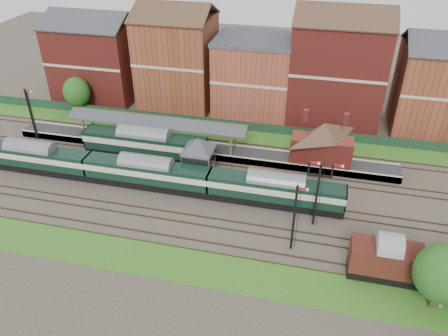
% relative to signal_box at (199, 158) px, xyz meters
% --- Properties ---
extents(ground, '(160.00, 160.00, 0.00)m').
position_rel_signal_box_xyz_m(ground, '(3.00, -3.25, -3.19)').
color(ground, '#473D33').
rests_on(ground, ground).
extents(grass_back, '(90.00, 4.50, 0.06)m').
position_rel_signal_box_xyz_m(grass_back, '(3.00, 12.75, -3.16)').
color(grass_back, '#2D6619').
rests_on(grass_back, ground).
extents(grass_front, '(90.00, 5.00, 0.06)m').
position_rel_signal_box_xyz_m(grass_front, '(3.00, -15.25, -3.16)').
color(grass_front, '#2D6619').
rests_on(grass_front, ground).
extents(fence, '(90.00, 0.12, 1.50)m').
position_rel_signal_box_xyz_m(fence, '(3.00, 14.75, -2.44)').
color(fence, '#193823').
rests_on(fence, ground).
extents(platform, '(55.00, 3.40, 1.00)m').
position_rel_signal_box_xyz_m(platform, '(-2.00, 6.50, -2.69)').
color(platform, '#2D2D2D').
rests_on(platform, ground).
extents(signal_box, '(5.40, 5.40, 6.00)m').
position_rel_signal_box_xyz_m(signal_box, '(0.00, 0.00, 0.00)').
color(signal_box, '#5F6E4E').
rests_on(signal_box, ground).
extents(brick_hut, '(3.20, 2.64, 2.94)m').
position_rel_signal_box_xyz_m(brick_hut, '(8.00, 0.00, -2.00)').
color(brick_hut, brown).
rests_on(brick_hut, ground).
extents(station_building, '(8.10, 8.10, 5.90)m').
position_rel_signal_box_xyz_m(station_building, '(15.00, 6.50, 0.76)').
color(station_building, maroon).
rests_on(station_building, platform).
extents(canopy, '(26.00, 3.89, 4.08)m').
position_rel_signal_box_xyz_m(canopy, '(-8.00, 6.50, 1.39)').
color(canopy, brown).
rests_on(canopy, platform).
extents(semaphore_bracket, '(3.60, 0.25, 8.18)m').
position_rel_signal_box_xyz_m(semaphore_bracket, '(15.04, -5.75, 1.44)').
color(semaphore_bracket, black).
rests_on(semaphore_bracket, ground).
extents(semaphore_platform_end, '(1.23, 0.25, 8.00)m').
position_rel_signal_box_xyz_m(semaphore_platform_end, '(-26.98, 4.75, 0.96)').
color(semaphore_platform_end, black).
rests_on(semaphore_platform_end, ground).
extents(semaphore_siding, '(1.23, 0.25, 8.00)m').
position_rel_signal_box_xyz_m(semaphore_siding, '(13.02, -10.25, 0.96)').
color(semaphore_siding, black).
rests_on(semaphore_siding, ground).
extents(town_backdrop, '(69.00, 10.00, 16.00)m').
position_rel_signal_box_xyz_m(town_backdrop, '(2.82, 21.75, 3.81)').
color(town_backdrop, maroon).
rests_on(town_backdrop, ground).
extents(dmu_train, '(48.28, 2.54, 3.71)m').
position_rel_signal_box_xyz_m(dmu_train, '(-5.79, -3.25, -1.00)').
color(dmu_train, black).
rests_on(dmu_train, ground).
extents(platform_railcar, '(17.43, 2.75, 4.01)m').
position_rel_signal_box_xyz_m(platform_railcar, '(-8.68, 3.25, -0.84)').
color(platform_railcar, black).
rests_on(platform_railcar, ground).
extents(goods_van_a, '(6.67, 2.89, 4.05)m').
position_rel_signal_box_xyz_m(goods_van_a, '(22.02, -12.25, -0.91)').
color(goods_van_a, black).
rests_on(goods_van_a, ground).
extents(tree_far, '(4.84, 4.84, 7.06)m').
position_rel_signal_box_xyz_m(tree_far, '(26.12, -15.06, 1.07)').
color(tree_far, '#382619').
rests_on(tree_far, ground).
extents(tree_back, '(4.30, 4.30, 6.28)m').
position_rel_signal_box_xyz_m(tree_back, '(-25.18, 14.50, 0.60)').
color(tree_back, '#382619').
rests_on(tree_back, ground).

